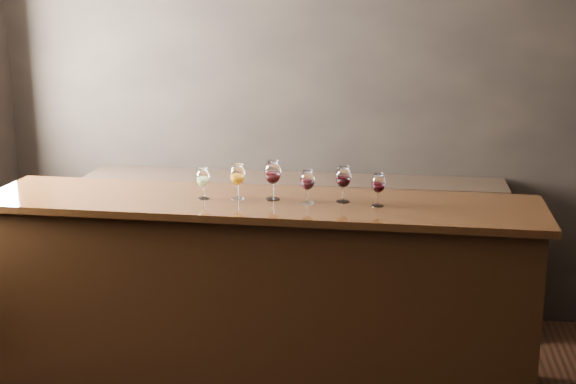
# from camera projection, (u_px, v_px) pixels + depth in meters

# --- Properties ---
(room_shell) EXTENTS (5.02, 4.52, 2.81)m
(room_shell) POSITION_uv_depth(u_px,v_px,m) (280.00, 87.00, 3.21)
(room_shell) COLOR black
(room_shell) RESTS_ON ground
(bar_counter) EXTENTS (2.98, 0.68, 1.04)m
(bar_counter) POSITION_uv_depth(u_px,v_px,m) (260.00, 296.00, 4.51)
(bar_counter) COLOR black
(bar_counter) RESTS_ON ground
(bar_top) EXTENTS (3.08, 0.75, 0.04)m
(bar_top) POSITION_uv_depth(u_px,v_px,m) (259.00, 203.00, 4.38)
(bar_top) COLOR black
(bar_top) RESTS_ON bar_counter
(back_bar_shelf) EXTENTS (2.76, 0.40, 0.99)m
(back_bar_shelf) POSITION_uv_depth(u_px,v_px,m) (292.00, 250.00, 5.40)
(back_bar_shelf) COLOR black
(back_bar_shelf) RESTS_ON ground
(glass_white) EXTENTS (0.07, 0.07, 0.17)m
(glass_white) POSITION_uv_depth(u_px,v_px,m) (203.00, 178.00, 4.37)
(glass_white) COLOR white
(glass_white) RESTS_ON bar_top
(glass_amber) EXTENTS (0.08, 0.08, 0.20)m
(glass_amber) POSITION_uv_depth(u_px,v_px,m) (237.00, 175.00, 4.36)
(glass_amber) COLOR white
(glass_amber) RESTS_ON bar_top
(glass_red_a) EXTENTS (0.09, 0.09, 0.22)m
(glass_red_a) POSITION_uv_depth(u_px,v_px,m) (273.00, 173.00, 4.35)
(glass_red_a) COLOR white
(glass_red_a) RESTS_ON bar_top
(glass_red_b) EXTENTS (0.08, 0.08, 0.18)m
(glass_red_b) POSITION_uv_depth(u_px,v_px,m) (307.00, 181.00, 4.28)
(glass_red_b) COLOR white
(glass_red_b) RESTS_ON bar_top
(glass_red_c) EXTENTS (0.08, 0.08, 0.20)m
(glass_red_c) POSITION_uv_depth(u_px,v_px,m) (343.00, 178.00, 4.30)
(glass_red_c) COLOR white
(glass_red_c) RESTS_ON bar_top
(glass_red_d) EXTENTS (0.08, 0.08, 0.18)m
(glass_red_d) POSITION_uv_depth(u_px,v_px,m) (378.00, 184.00, 4.22)
(glass_red_d) COLOR white
(glass_red_d) RESTS_ON bar_top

